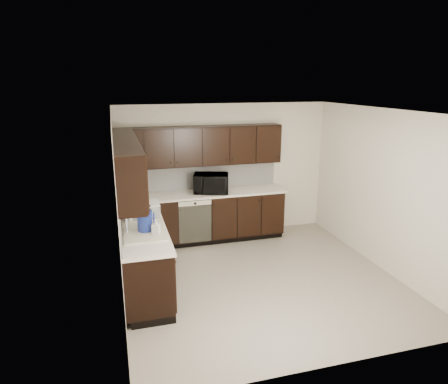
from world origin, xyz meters
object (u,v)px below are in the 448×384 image
at_px(toaster_oven, 132,191).
at_px(blue_pitcher, 145,221).
at_px(microwave, 211,183).
at_px(sink, 144,236).
at_px(storage_bin, 141,210).

distance_m(toaster_oven, blue_pitcher, 1.68).
relative_size(microwave, blue_pitcher, 2.04).
bearing_deg(sink, blue_pitcher, 20.02).
height_order(sink, blue_pitcher, blue_pitcher).
distance_m(toaster_oven, storage_bin, 1.03).
bearing_deg(sink, storage_bin, 88.66).
bearing_deg(sink, microwave, 51.31).
distance_m(sink, toaster_oven, 1.69).
relative_size(storage_bin, blue_pitcher, 1.68).
distance_m(microwave, blue_pitcher, 2.12).
bearing_deg(toaster_oven, storage_bin, -72.09).
distance_m(sink, microwave, 2.15).
xyz_separation_m(toaster_oven, blue_pitcher, (0.09, -1.68, 0.03)).
height_order(storage_bin, blue_pitcher, blue_pitcher).
bearing_deg(toaster_oven, microwave, 12.63).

